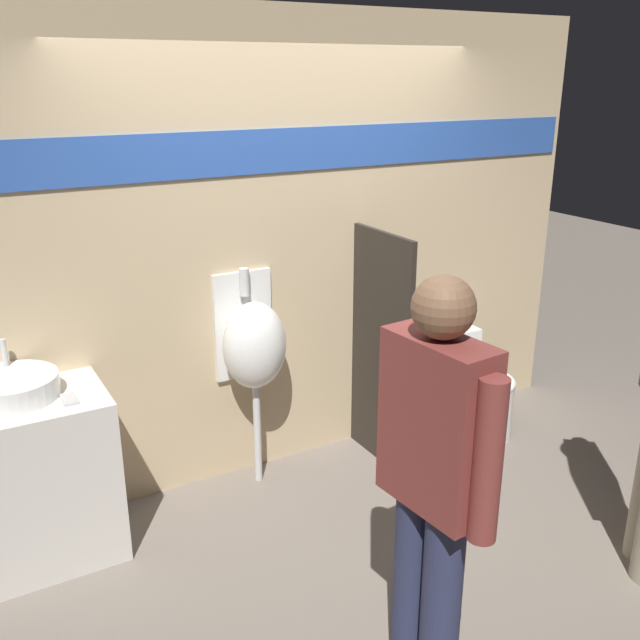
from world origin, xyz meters
TOP-DOWN VIEW (x-y plane):
  - ground_plane at (0.00, 0.00)m, footprint 16.00×16.00m
  - display_wall at (0.00, 0.60)m, footprint 4.30×0.07m
  - sink_counter at (-1.64, 0.30)m, footprint 0.92×0.54m
  - sink_basin at (-1.59, 0.36)m, footprint 0.43×0.43m
  - cell_phone at (-1.36, 0.20)m, footprint 0.07×0.14m
  - divider_near_counter at (0.49, 0.27)m, footprint 0.03×0.60m
  - urinal_near_counter at (-0.30, 0.42)m, footprint 0.37×0.32m
  - toilet at (1.27, 0.23)m, footprint 0.43×0.59m
  - person_in_vest at (-0.35, -1.29)m, footprint 0.23×0.60m

SIDE VIEW (x-z plane):
  - ground_plane at x=0.00m, z-range 0.00..0.00m
  - toilet at x=1.27m, z-range -0.14..0.67m
  - sink_counter at x=-1.64m, z-range 0.00..0.87m
  - divider_near_counter at x=0.49m, z-range 0.00..1.48m
  - urinal_near_counter at x=-0.30m, z-range 0.22..1.53m
  - cell_phone at x=-1.36m, z-range 0.87..0.89m
  - sink_basin at x=-1.59m, z-range 0.80..1.05m
  - person_in_vest at x=-0.35m, z-range 0.09..1.80m
  - display_wall at x=0.00m, z-range 0.01..2.71m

